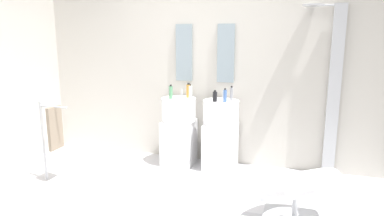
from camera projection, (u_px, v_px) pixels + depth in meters
The scene contains 15 objects.
ground_plane at pixel (160, 216), 3.39m from camera, with size 4.80×3.60×0.04m, color silver.
rear_partition at pixel (206, 65), 4.66m from camera, with size 4.80×0.10×2.60m, color beige.
pedestal_sink_left at pixel (179, 129), 4.63m from camera, with size 0.45×0.45×1.00m.
pedestal_sink_right at pixel (221, 133), 4.46m from camera, with size 0.45×0.45×1.00m.
vanity_mirror_left at pixel (184, 53), 4.64m from camera, with size 0.22×0.03×0.74m, color #8C9EA8.
vanity_mirror_right at pixel (226, 53), 4.48m from camera, with size 0.22×0.03×0.74m, color #8C9EA8.
shower_column at pixel (333, 88), 4.13m from camera, with size 0.49×0.24×2.05m.
lounge_chair at pixel (296, 190), 3.11m from camera, with size 1.11×1.11×0.65m.
towel_rack at pixel (53, 130), 4.03m from camera, with size 0.37×0.22×0.95m.
soap_bottle_green at pixel (171, 92), 4.47m from camera, with size 0.05×0.05×0.18m.
soap_bottle_blue at pixel (225, 96), 4.25m from camera, with size 0.04×0.04×0.17m.
soap_bottle_amber at pixel (188, 91), 4.57m from camera, with size 0.06×0.06×0.19m.
soap_bottle_black at pixel (215, 96), 4.29m from camera, with size 0.05×0.05×0.14m.
soap_bottle_clear at pixel (190, 91), 4.57m from camera, with size 0.06×0.06×0.18m.
soap_bottle_grey at pixel (232, 94), 4.34m from camera, with size 0.04×0.04×0.18m.
Camera 1 is at (1.22, -2.87, 1.70)m, focal length 32.76 mm.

